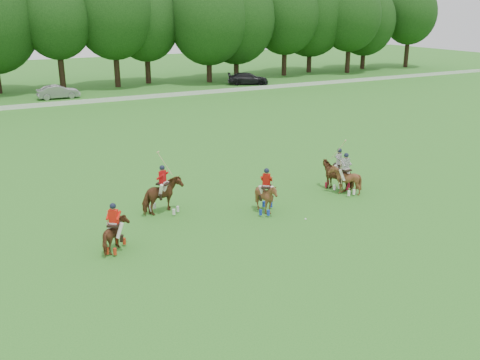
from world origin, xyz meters
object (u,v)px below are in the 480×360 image
car_mid (58,92)px  polo_stripe_a (338,174)px  polo_red_c (266,197)px  polo_stripe_b (345,179)px  polo_red_b (163,196)px  polo_red_a (115,234)px  car_right (248,79)px  polo_ball (306,219)px

car_mid → polo_stripe_a: size_ratio=1.55×
car_mid → polo_red_c: (2.98, -39.67, 0.08)m
car_mid → polo_stripe_b: polo_stripe_b is taller
car_mid → polo_red_b: (-1.48, -37.40, 0.17)m
polo_red_a → polo_stripe_b: polo_stripe_b is taller
car_mid → car_right: 23.54m
polo_red_b → polo_stripe_b: 9.80m
car_right → polo_red_c: polo_red_c is taller
car_right → polo_red_c: size_ratio=2.29×
car_mid → polo_stripe_b: size_ratio=1.95×
polo_red_c → polo_stripe_b: bearing=4.9°
polo_red_c → polo_stripe_b: size_ratio=1.00×
car_right → polo_red_a: bearing=169.4°
polo_red_a → polo_stripe_b: size_ratio=0.93×
polo_red_b → polo_stripe_a: size_ratio=1.04×
polo_ball → car_mid: bearing=95.8°
car_mid → polo_stripe_a: 39.32m
polo_red_a → polo_stripe_a: (13.03, 2.07, 0.09)m
polo_red_c → polo_ball: bearing=-55.2°
car_mid → polo_red_a: (-4.72, -40.49, 0.02)m
polo_red_a → polo_red_c: (7.70, 0.83, 0.07)m
polo_red_a → polo_red_b: 4.48m
polo_stripe_a → polo_ball: polo_stripe_a is taller
polo_ball → polo_red_a: bearing=174.3°
polo_red_a → polo_stripe_b: (12.87, 1.27, 0.07)m
polo_stripe_b → polo_ball: (-3.98, -2.15, -0.77)m
polo_stripe_b → polo_red_b: bearing=169.2°
polo_red_b → polo_stripe_a: polo_red_b is taller
car_mid → polo_red_b: polo_red_b is taller
car_mid → polo_red_b: 37.43m
polo_red_b → polo_stripe_b: bearing=-10.8°
polo_red_c → polo_ball: (1.19, -1.71, -0.77)m
car_mid → polo_red_b: bearing=178.4°
polo_red_c → polo_stripe_a: polo_stripe_a is taller
polo_stripe_b → polo_red_a: bearing=-174.4°
polo_red_b → polo_ball: (5.65, -3.98, -0.85)m
polo_red_b → polo_ball: size_ratio=33.17×
polo_red_a → polo_stripe_a: bearing=9.0°
car_right → polo_stripe_a: polo_stripe_a is taller
polo_red_c → polo_ball: size_ratio=25.25×
car_right → polo_red_c: (-20.55, -39.67, 0.06)m
polo_red_a → polo_stripe_a: polo_stripe_a is taller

